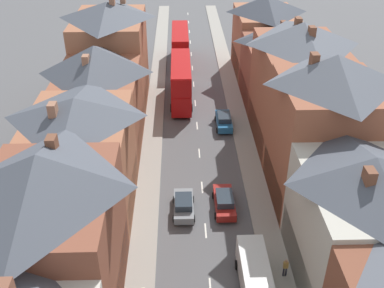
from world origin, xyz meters
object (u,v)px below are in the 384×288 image
at_px(double_decker_bus_lead, 180,46).
at_px(car_parked_left_a, 184,205).
at_px(double_decker_bus_mid_street, 181,81).
at_px(car_near_blue, 224,120).
at_px(pedestrian_mid_left, 285,267).
at_px(car_mid_black, 224,201).
at_px(delivery_van, 254,271).

bearing_deg(double_decker_bus_lead, car_parked_left_a, -89.99).
relative_size(double_decker_bus_mid_street, car_near_blue, 2.39).
relative_size(double_decker_bus_lead, double_decker_bus_mid_street, 1.00).
bearing_deg(pedestrian_mid_left, car_mid_black, 115.10).
bearing_deg(car_mid_black, double_decker_bus_mid_street, 99.37).
relative_size(car_near_blue, car_mid_black, 0.99).
height_order(double_decker_bus_lead, car_near_blue, double_decker_bus_lead).
relative_size(double_decker_bus_lead, delivery_van, 2.08).
distance_m(double_decker_bus_lead, pedestrian_mid_left, 43.58).
bearing_deg(delivery_van, double_decker_bus_mid_street, 99.16).
xyz_separation_m(double_decker_bus_lead, car_parked_left_a, (0.01, -35.32, -2.02)).
height_order(double_decker_bus_lead, pedestrian_mid_left, double_decker_bus_lead).
bearing_deg(double_decker_bus_mid_street, car_parked_left_a, -89.98).
bearing_deg(double_decker_bus_mid_street, double_decker_bus_lead, 90.00).
xyz_separation_m(car_mid_black, pedestrian_mid_left, (3.73, -7.97, 0.23)).
distance_m(car_near_blue, delivery_van, 23.41).
bearing_deg(car_parked_left_a, double_decker_bus_mid_street, 90.02).
bearing_deg(car_mid_black, car_parked_left_a, -174.22).
xyz_separation_m(car_near_blue, delivery_van, (-0.00, -23.40, 0.49)).
distance_m(car_mid_black, delivery_van, 8.68).
xyz_separation_m(car_parked_left_a, delivery_van, (4.90, -8.21, 0.54)).
xyz_separation_m(delivery_van, pedestrian_mid_left, (2.43, 0.60, -0.30)).
height_order(double_decker_bus_mid_street, car_mid_black, double_decker_bus_mid_street).
bearing_deg(pedestrian_mid_left, car_parked_left_a, 133.96).
xyz_separation_m(double_decker_bus_mid_street, delivery_van, (4.91, -30.44, -1.48)).
distance_m(double_decker_bus_mid_street, car_near_blue, 8.80).
distance_m(double_decker_bus_mid_street, car_parked_left_a, 22.32).
bearing_deg(double_decker_bus_mid_street, pedestrian_mid_left, -76.18).
bearing_deg(delivery_van, car_mid_black, 98.63).
height_order(double_decker_bus_mid_street, car_parked_left_a, double_decker_bus_mid_street).
distance_m(double_decker_bus_lead, delivery_van, 43.82).
bearing_deg(double_decker_bus_mid_street, delivery_van, -80.84).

